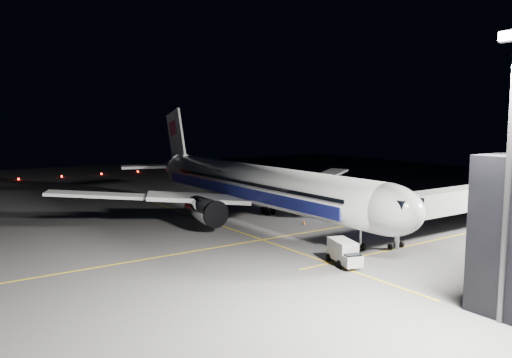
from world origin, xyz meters
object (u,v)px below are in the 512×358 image
Objects in this scene: airliner at (252,184)px; service_truck at (344,252)px; floodlight_mast_south at (510,152)px; safety_cone_a at (277,206)px; jet_bridge at (469,198)px; safety_cone_b at (304,222)px; safety_cone_c at (304,206)px; baggage_tug at (333,208)px.

airliner reaches higher than service_truck.
floodlight_mast_south is 4.07× the size of service_truck.
service_truck reaches higher than safety_cone_a.
jet_bridge is 30.39m from safety_cone_a.
safety_cone_b is 0.87× the size of safety_cone_c.
service_truck is at bearing -27.85° from safety_cone_b.
service_truck is 32.24m from safety_cone_c.
floodlight_mast_south reaches higher than airliner.
jet_bridge is at bearing 111.25° from service_truck.
safety_cone_a is (-5.51, 8.69, -4.91)m from airliner.
service_truck is 9.90× the size of safety_cone_a.
airliner is 29.31m from jet_bridge.
airliner is 11.40m from safety_cone_a.
airliner is 42.13m from floodlight_mast_south.
jet_bridge is at bearing 12.47° from safety_cone_c.
baggage_tug reaches higher than safety_cone_a.
safety_cone_b is (-16.00, -14.06, -4.29)m from jet_bridge.
baggage_tug is (-19.81, -4.88, -3.85)m from jet_bridge.
jet_bridge reaches higher than safety_cone_a.
jet_bridge is at bearing 41.30° from safety_cone_b.
safety_cone_a is 4.48m from safety_cone_c.
service_truck is 8.62× the size of safety_cone_b.
safety_cone_c is at bearing 54.01° from safety_cone_a.
safety_cone_c is (-25.96, -5.74, -4.24)m from jet_bridge.
safety_cone_c is at bearing 175.71° from baggage_tug.
service_truck is at bearing -11.82° from airliner.
floodlight_mast_south is at bearing -8.33° from airliner.
safety_cone_c reaches higher than safety_cone_a.
baggage_tug is at bearing 27.10° from safety_cone_a.
jet_bridge is at bearing 1.52° from baggage_tug.
safety_cone_b is (7.08, 4.00, -4.87)m from airliner.
jet_bridge is 13.69× the size of baggage_tug.
jet_bridge is 58.29× the size of safety_cone_b.
safety_cone_c is (-2.88, 12.31, -4.82)m from airliner.
floodlight_mast_south is 40.29× the size of safety_cone_a.
baggage_tug is at bearing 112.56° from safety_cone_b.
baggage_tug is 9.95m from safety_cone_b.
safety_cone_c is at bearing -167.53° from jet_bridge.
safety_cone_b reaches higher than safety_cone_a.
airliner is 13.54m from safety_cone_c.
jet_bridge is at bearing 38.04° from airliner.
floodlight_mast_south is 37.44m from safety_cone_b.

